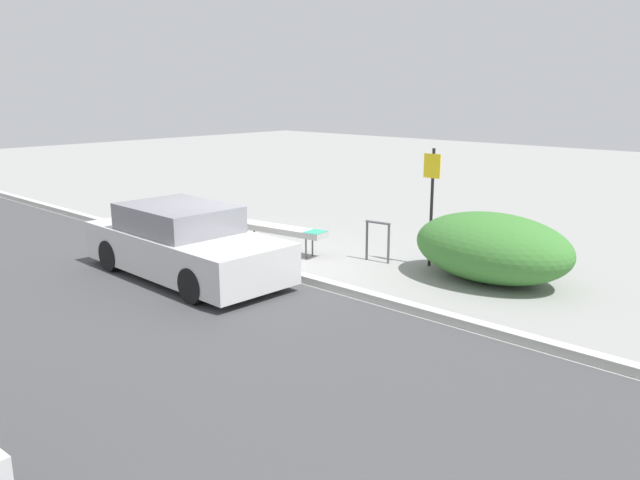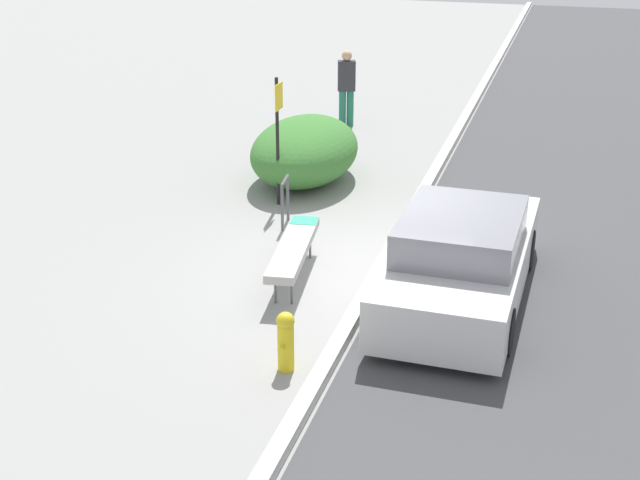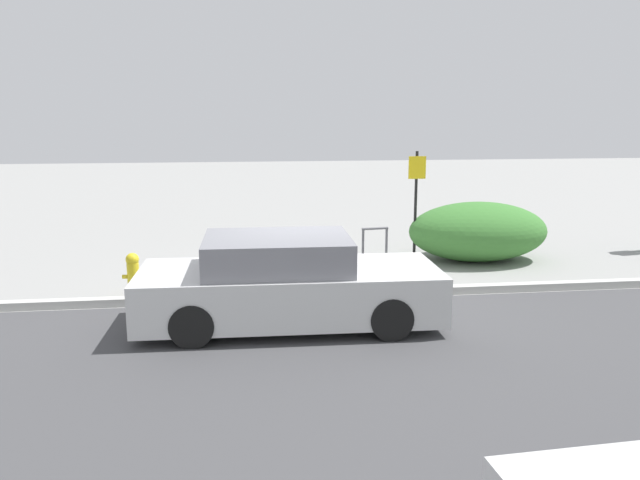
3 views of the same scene
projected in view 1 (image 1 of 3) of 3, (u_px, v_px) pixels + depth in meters
name	position (u px, v px, depth m)	size (l,w,h in m)	color
ground_plane	(255.00, 267.00, 12.15)	(60.00, 60.00, 0.00)	gray
curb	(255.00, 264.00, 12.14)	(60.00, 0.20, 0.13)	#B7B7B2
bench	(279.00, 229.00, 13.22)	(2.31, 0.72, 0.56)	#515156
bike_rack	(378.00, 237.00, 12.46)	(0.55, 0.12, 0.83)	#515156
sign_post	(432.00, 196.00, 11.94)	(0.36, 0.08, 2.30)	black
fire_hydrant	(183.00, 222.00, 14.36)	(0.36, 0.22, 0.77)	gold
shrub_hedge	(492.00, 247.00, 11.19)	(2.94, 1.95, 1.24)	#3D7A33
parked_car_near	(184.00, 244.00, 11.46)	(4.39, 1.83, 1.33)	black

